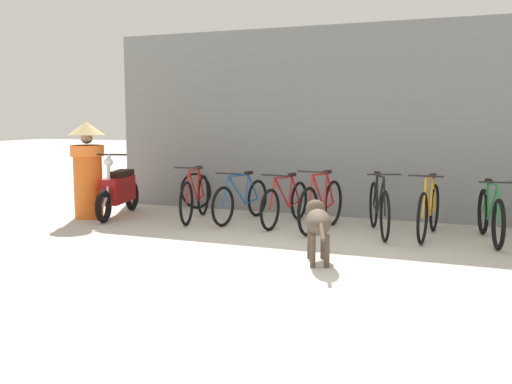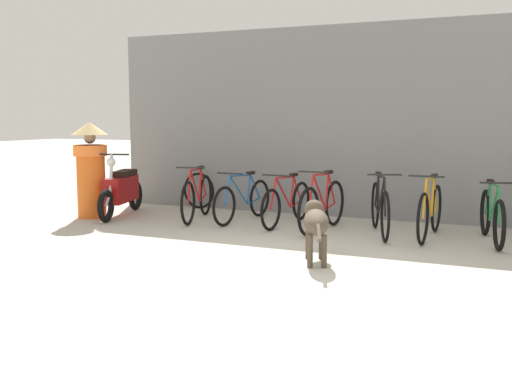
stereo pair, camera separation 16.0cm
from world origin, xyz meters
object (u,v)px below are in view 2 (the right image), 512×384
at_px(bicycle_1, 243,200).
at_px(stray_dog, 316,221).
at_px(bicycle_4, 380,209).
at_px(spare_tire_right, 199,191).
at_px(bicycle_5, 430,211).
at_px(bicycle_6, 492,217).
at_px(bicycle_2, 287,203).
at_px(person_in_robes, 91,166).
at_px(bicycle_0, 197,197).
at_px(bicycle_3, 322,206).
at_px(motorcycle, 121,191).

distance_m(bicycle_1, stray_dog, 2.83).
height_order(bicycle_4, spare_tire_right, bicycle_4).
relative_size(bicycle_4, bicycle_5, 0.98).
xyz_separation_m(bicycle_5, bicycle_6, (0.79, 0.02, -0.03)).
distance_m(bicycle_2, person_in_robes, 3.32).
xyz_separation_m(bicycle_2, bicycle_5, (2.16, -0.16, 0.03)).
relative_size(bicycle_1, bicycle_2, 0.99).
distance_m(bicycle_0, bicycle_5, 3.65).
bearing_deg(bicycle_2, bicycle_5, 90.51).
distance_m(bicycle_0, person_in_robes, 1.85).
distance_m(bicycle_3, motorcycle, 3.50).
bearing_deg(bicycle_4, bicycle_2, -117.00).
height_order(bicycle_0, bicycle_2, bicycle_0).
xyz_separation_m(bicycle_2, bicycle_3, (0.64, -0.23, 0.03)).
height_order(bicycle_3, bicycle_4, same).
relative_size(bicycle_6, person_in_robes, 1.06).
distance_m(person_in_robes, spare_tire_right, 2.00).
xyz_separation_m(bicycle_3, stray_dog, (0.50, -1.85, 0.10)).
height_order(bicycle_2, bicycle_4, bicycle_4).
bearing_deg(bicycle_3, bicycle_5, 98.34).
bearing_deg(spare_tire_right, bicycle_0, -62.14).
bearing_deg(bicycle_1, bicycle_5, 92.97).
distance_m(bicycle_4, motorcycle, 4.33).
bearing_deg(motorcycle, bicycle_1, 84.59).
bearing_deg(motorcycle, spare_tire_right, 132.11).
bearing_deg(bicycle_6, bicycle_1, -104.20).
xyz_separation_m(bicycle_1, bicycle_3, (1.40, -0.25, 0.04)).
height_order(bicycle_5, motorcycle, motorcycle).
bearing_deg(spare_tire_right, bicycle_2, -24.07).
bearing_deg(person_in_robes, stray_dog, -162.33).
height_order(bicycle_6, stray_dog, bicycle_6).
bearing_deg(bicycle_6, bicycle_3, -99.48).
height_order(bicycle_0, motorcycle, motorcycle).
distance_m(bicycle_2, spare_tire_right, 2.24).
xyz_separation_m(bicycle_2, stray_dog, (1.13, -2.07, 0.13)).
relative_size(bicycle_3, bicycle_4, 0.99).
xyz_separation_m(bicycle_3, spare_tire_right, (-2.69, 1.14, -0.04)).
bearing_deg(person_in_robes, bicycle_2, -132.91).
distance_m(bicycle_3, spare_tire_right, 2.92).
xyz_separation_m(bicycle_6, stray_dog, (-1.81, -1.94, 0.12)).
relative_size(bicycle_6, stray_dog, 1.44).
height_order(bicycle_6, spare_tire_right, bicycle_6).
bearing_deg(person_in_robes, spare_tire_right, -91.05).
distance_m(bicycle_0, bicycle_4, 2.97).
relative_size(bicycle_3, stray_dog, 1.42).
relative_size(bicycle_0, stray_dog, 1.43).
distance_m(bicycle_4, bicycle_6, 1.47).
distance_m(bicycle_5, bicycle_6, 0.79).
xyz_separation_m(bicycle_3, bicycle_5, (1.52, 0.06, 0.00)).
bearing_deg(person_in_robes, bicycle_1, -129.04).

